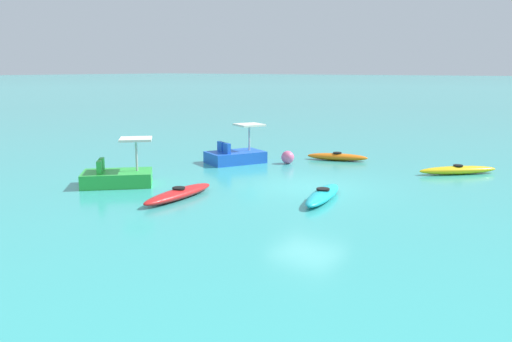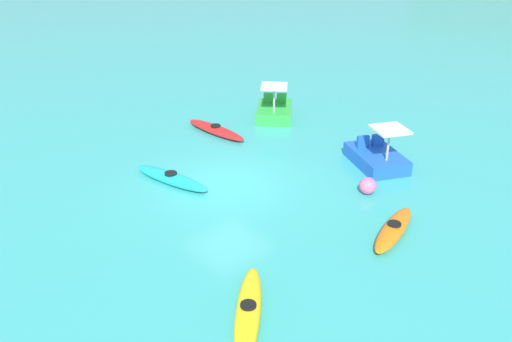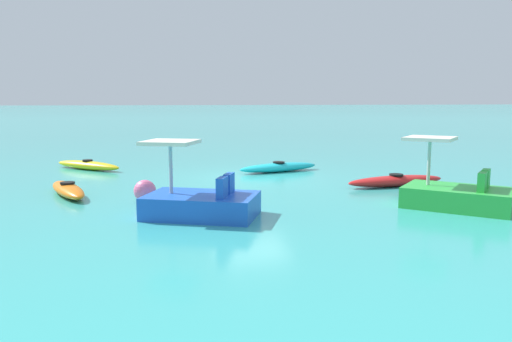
{
  "view_description": "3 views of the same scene",
  "coord_description": "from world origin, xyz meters",
  "px_view_note": "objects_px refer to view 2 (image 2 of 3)",
  "views": [
    {
      "loc": [
        -15.96,
        -8.95,
        4.09
      ],
      "look_at": [
        -0.28,
        2.04,
        0.38
      ],
      "focal_mm": 37.3,
      "sensor_mm": 36.0,
      "label": 1
    },
    {
      "loc": [
        12.34,
        -9.65,
        8.18
      ],
      "look_at": [
        0.24,
        1.1,
        0.24
      ],
      "focal_mm": 36.83,
      "sensor_mm": 36.0,
      "label": 2
    },
    {
      "loc": [
        3.93,
        15.76,
        2.54
      ],
      "look_at": [
        -0.1,
        0.3,
        0.29
      ],
      "focal_mm": 34.94,
      "sensor_mm": 36.0,
      "label": 3
    }
  ],
  "objects_px": {
    "kayak_yellow": "(248,311)",
    "pedal_boat_blue": "(377,156)",
    "kayak_orange": "(394,229)",
    "kayak_cyan": "(171,178)",
    "pedal_boat_green": "(274,110)",
    "kayak_red": "(216,130)",
    "buoy_pink": "(368,186)"
  },
  "relations": [
    {
      "from": "kayak_yellow",
      "to": "kayak_red",
      "type": "height_order",
      "value": "same"
    },
    {
      "from": "kayak_cyan",
      "to": "buoy_pink",
      "type": "distance_m",
      "value": 6.54
    },
    {
      "from": "kayak_red",
      "to": "kayak_yellow",
      "type": "bearing_deg",
      "value": -33.91
    },
    {
      "from": "kayak_yellow",
      "to": "pedal_boat_green",
      "type": "relative_size",
      "value": 0.97
    },
    {
      "from": "pedal_boat_blue",
      "to": "buoy_pink",
      "type": "relative_size",
      "value": 5.0
    },
    {
      "from": "kayak_yellow",
      "to": "pedal_boat_blue",
      "type": "relative_size",
      "value": 0.96
    },
    {
      "from": "pedal_boat_green",
      "to": "buoy_pink",
      "type": "relative_size",
      "value": 4.92
    },
    {
      "from": "kayak_cyan",
      "to": "pedal_boat_blue",
      "type": "height_order",
      "value": "pedal_boat_blue"
    },
    {
      "from": "kayak_yellow",
      "to": "kayak_orange",
      "type": "distance_m",
      "value": 5.31
    },
    {
      "from": "pedal_boat_blue",
      "to": "pedal_boat_green",
      "type": "bearing_deg",
      "value": 173.78
    },
    {
      "from": "kayak_red",
      "to": "pedal_boat_blue",
      "type": "bearing_deg",
      "value": 21.57
    },
    {
      "from": "kayak_red",
      "to": "pedal_boat_green",
      "type": "relative_size",
      "value": 1.19
    },
    {
      "from": "pedal_boat_green",
      "to": "pedal_boat_blue",
      "type": "bearing_deg",
      "value": -6.22
    },
    {
      "from": "pedal_boat_blue",
      "to": "buoy_pink",
      "type": "height_order",
      "value": "pedal_boat_blue"
    },
    {
      "from": "kayak_yellow",
      "to": "buoy_pink",
      "type": "relative_size",
      "value": 4.8
    },
    {
      "from": "buoy_pink",
      "to": "kayak_orange",
      "type": "bearing_deg",
      "value": -35.06
    },
    {
      "from": "kayak_yellow",
      "to": "kayak_orange",
      "type": "relative_size",
      "value": 0.97
    },
    {
      "from": "kayak_red",
      "to": "buoy_pink",
      "type": "bearing_deg",
      "value": 3.83
    },
    {
      "from": "kayak_cyan",
      "to": "pedal_boat_blue",
      "type": "xyz_separation_m",
      "value": [
        3.76,
        6.31,
        0.17
      ]
    },
    {
      "from": "kayak_red",
      "to": "pedal_boat_blue",
      "type": "xyz_separation_m",
      "value": [
        6.27,
        2.48,
        0.17
      ]
    },
    {
      "from": "kayak_yellow",
      "to": "pedal_boat_blue",
      "type": "bearing_deg",
      "value": 108.9
    },
    {
      "from": "kayak_cyan",
      "to": "kayak_red",
      "type": "distance_m",
      "value": 4.58
    },
    {
      "from": "kayak_cyan",
      "to": "pedal_boat_green",
      "type": "xyz_separation_m",
      "value": [
        -2.29,
        6.97,
        0.17
      ]
    },
    {
      "from": "kayak_yellow",
      "to": "kayak_orange",
      "type": "height_order",
      "value": "same"
    },
    {
      "from": "kayak_red",
      "to": "buoy_pink",
      "type": "relative_size",
      "value": 5.84
    },
    {
      "from": "pedal_boat_blue",
      "to": "buoy_pink",
      "type": "bearing_deg",
      "value": -60.21
    },
    {
      "from": "kayak_cyan",
      "to": "buoy_pink",
      "type": "xyz_separation_m",
      "value": [
        4.9,
        4.33,
        0.12
      ]
    },
    {
      "from": "kayak_yellow",
      "to": "pedal_boat_green",
      "type": "xyz_separation_m",
      "value": [
        -9.03,
        9.35,
        0.17
      ]
    },
    {
      "from": "pedal_boat_blue",
      "to": "kayak_orange",
      "type": "bearing_deg",
      "value": -47.23
    },
    {
      "from": "kayak_cyan",
      "to": "buoy_pink",
      "type": "bearing_deg",
      "value": 41.49
    },
    {
      "from": "kayak_cyan",
      "to": "kayak_yellow",
      "type": "distance_m",
      "value": 7.14
    },
    {
      "from": "pedal_boat_green",
      "to": "kayak_orange",
      "type": "bearing_deg",
      "value": -23.76
    }
  ]
}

